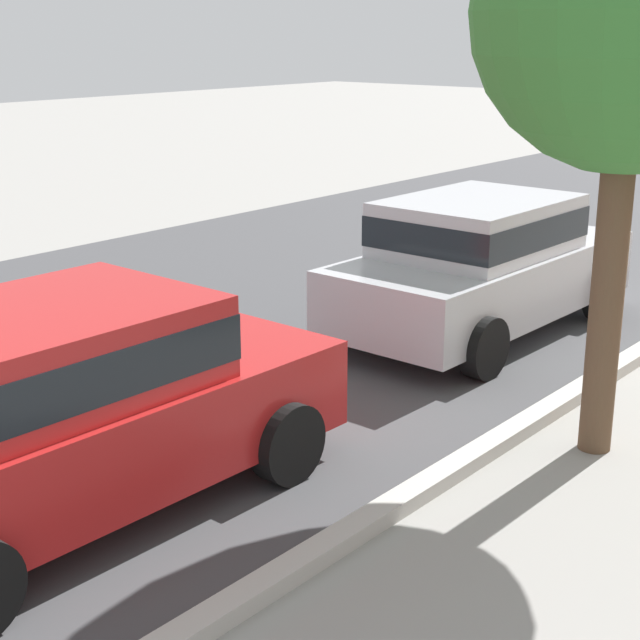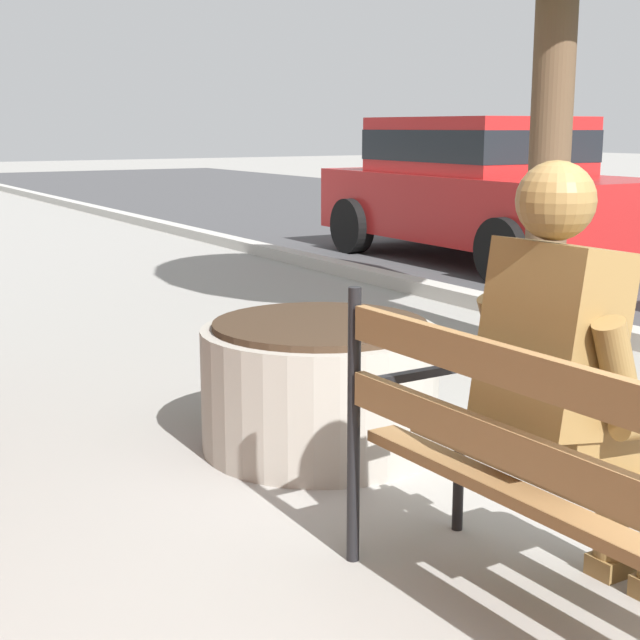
{
  "view_description": "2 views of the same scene",
  "coord_description": "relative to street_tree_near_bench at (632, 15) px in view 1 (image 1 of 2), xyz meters",
  "views": [
    {
      "loc": [
        -10.24,
        -0.72,
        3.35
      ],
      "look_at": [
        -3.75,
        4.7,
        0.8
      ],
      "focal_mm": 54.53,
      "sensor_mm": 36.0,
      "label": 1
    },
    {
      "loc": [
        1.35,
        -2.1,
        1.46
      ],
      "look_at": [
        -2.2,
        0.04,
        0.6
      ],
      "focal_mm": 52.59,
      "sensor_mm": 36.0,
      "label": 2
    }
  ],
  "objects": [
    {
      "name": "street_surface",
      "position": [
        3.09,
        5.21,
        -3.43
      ],
      "size": [
        60.0,
        9.0,
        0.01
      ],
      "primitive_type": "cube",
      "color": "#424244",
      "rests_on": "ground"
    },
    {
      "name": "street_tree_near_bench",
      "position": [
        0.0,
        0.0,
        0.0
      ],
      "size": [
        2.38,
        2.38,
        4.65
      ],
      "color": "brown",
      "rests_on": "ground"
    },
    {
      "name": "parked_car_red",
      "position": [
        -3.47,
        2.41,
        -2.6
      ],
      "size": [
        4.12,
        1.97,
        1.56
      ],
      "color": "#B21E1E",
      "rests_on": "ground"
    },
    {
      "name": "parked_car_silver",
      "position": [
        2.15,
        2.41,
        -2.6
      ],
      "size": [
        4.12,
        1.97,
        1.56
      ],
      "color": "#B7B7BC",
      "rests_on": "ground"
    }
  ]
}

